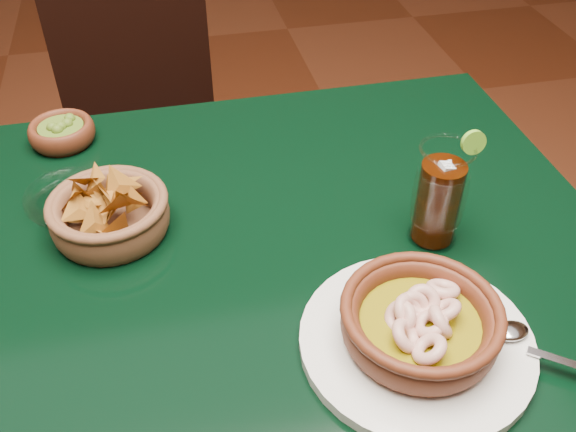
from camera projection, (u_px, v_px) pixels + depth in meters
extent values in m
cube|color=black|center=(186.00, 265.00, 0.88)|extent=(1.20, 0.80, 0.04)
cylinder|color=black|center=(423.00, 244.00, 1.47)|extent=(0.06, 0.06, 0.71)
cube|color=black|center=(162.00, 178.00, 1.56)|extent=(0.44, 0.44, 0.04)
cylinder|color=black|center=(120.00, 303.00, 1.53)|extent=(0.03, 0.03, 0.42)
cylinder|color=black|center=(252.00, 267.00, 1.62)|extent=(0.03, 0.03, 0.42)
cylinder|color=black|center=(99.00, 218.00, 1.77)|extent=(0.03, 0.03, 0.42)
cylinder|color=black|center=(215.00, 191.00, 1.86)|extent=(0.03, 0.03, 0.42)
cube|color=black|center=(134.00, 63.00, 1.54)|extent=(0.37, 0.08, 0.41)
cylinder|color=silver|center=(416.00, 342.00, 0.75)|extent=(0.27, 0.27, 0.01)
cylinder|color=#4D1F11|center=(417.00, 335.00, 0.74)|extent=(0.16, 0.16, 0.01)
torus|color=#4D1F11|center=(420.00, 323.00, 0.73)|extent=(0.20, 0.20, 0.04)
torus|color=#4D1F11|center=(422.00, 310.00, 0.71)|extent=(0.19, 0.19, 0.01)
cylinder|color=#6C6008|center=(420.00, 323.00, 0.73)|extent=(0.14, 0.14, 0.01)
torus|color=#D1A393|center=(444.00, 311.00, 0.72)|extent=(0.06, 0.05, 0.05)
torus|color=#D1A393|center=(443.00, 289.00, 0.75)|extent=(0.06, 0.06, 0.03)
torus|color=#D1A393|center=(422.00, 302.00, 0.73)|extent=(0.05, 0.05, 0.04)
torus|color=#D1A393|center=(413.00, 308.00, 0.73)|extent=(0.06, 0.05, 0.05)
torus|color=#D1A393|center=(408.00, 311.00, 0.72)|extent=(0.05, 0.06, 0.05)
torus|color=#D1A393|center=(400.00, 318.00, 0.72)|extent=(0.04, 0.05, 0.05)
torus|color=#D1A393|center=(406.00, 336.00, 0.70)|extent=(0.05, 0.05, 0.04)
torus|color=#D1A393|center=(429.00, 349.00, 0.68)|extent=(0.05, 0.06, 0.04)
torus|color=#D1A393|center=(431.00, 324.00, 0.71)|extent=(0.05, 0.06, 0.04)
torus|color=#D1A393|center=(440.00, 322.00, 0.71)|extent=(0.03, 0.05, 0.05)
ellipsoid|color=silver|center=(511.00, 331.00, 0.74)|extent=(0.04, 0.03, 0.01)
cylinder|color=brown|center=(113.00, 228.00, 0.91)|extent=(0.14, 0.14, 0.01)
torus|color=brown|center=(110.00, 216.00, 0.89)|extent=(0.20, 0.20, 0.06)
torus|color=brown|center=(107.00, 203.00, 0.88)|extent=(0.17, 0.17, 0.01)
cone|color=#9F611D|center=(109.00, 235.00, 0.86)|extent=(0.07, 0.06, 0.07)
cone|color=#9F611D|center=(94.00, 222.00, 0.85)|extent=(0.05, 0.06, 0.08)
cone|color=#9F611D|center=(132.00, 199.00, 0.88)|extent=(0.06, 0.07, 0.08)
cone|color=#9F611D|center=(85.00, 212.00, 0.90)|extent=(0.07, 0.05, 0.05)
cone|color=#9F611D|center=(113.00, 195.00, 0.89)|extent=(0.06, 0.06, 0.08)
cone|color=#9F611D|center=(86.00, 180.00, 0.88)|extent=(0.09, 0.06, 0.07)
cone|color=#9F611D|center=(100.00, 195.00, 0.87)|extent=(0.07, 0.04, 0.08)
cone|color=#9F611D|center=(98.00, 213.00, 0.88)|extent=(0.06, 0.05, 0.08)
cone|color=#9F611D|center=(105.00, 201.00, 0.87)|extent=(0.03, 0.08, 0.08)
cone|color=#9F611D|center=(110.00, 200.00, 0.88)|extent=(0.08, 0.06, 0.07)
cone|color=#9F611D|center=(99.00, 204.00, 0.87)|extent=(0.08, 0.07, 0.06)
cone|color=#9F611D|center=(118.00, 203.00, 0.86)|extent=(0.07, 0.05, 0.06)
cone|color=#9F611D|center=(119.00, 185.00, 0.87)|extent=(0.08, 0.03, 0.07)
cone|color=#9F611D|center=(94.00, 178.00, 0.88)|extent=(0.06, 0.09, 0.07)
cone|color=#9F611D|center=(114.00, 205.00, 0.88)|extent=(0.05, 0.06, 0.06)
cone|color=#9F611D|center=(127.00, 182.00, 0.90)|extent=(0.08, 0.08, 0.04)
cone|color=#9F611D|center=(79.00, 209.00, 0.86)|extent=(0.06, 0.06, 0.07)
cone|color=#9F611D|center=(110.00, 190.00, 0.89)|extent=(0.07, 0.06, 0.05)
cone|color=#9F611D|center=(127.00, 199.00, 0.85)|extent=(0.07, 0.06, 0.06)
cone|color=#9F611D|center=(122.00, 196.00, 0.90)|extent=(0.08, 0.05, 0.07)
cone|color=#9F611D|center=(106.00, 194.00, 0.87)|extent=(0.04, 0.08, 0.08)
cone|color=#9F611D|center=(117.00, 227.00, 0.87)|extent=(0.08, 0.03, 0.08)
cone|color=#9F611D|center=(75.00, 197.00, 0.87)|extent=(0.06, 0.07, 0.06)
cone|color=#9F611D|center=(83.00, 191.00, 0.87)|extent=(0.06, 0.06, 0.06)
cylinder|color=#4D1F11|center=(64.00, 141.00, 1.08)|extent=(0.09, 0.09, 0.01)
torus|color=#4D1F11|center=(62.00, 132.00, 1.07)|extent=(0.13, 0.13, 0.04)
cylinder|color=#395415|center=(61.00, 129.00, 1.06)|extent=(0.07, 0.07, 0.01)
sphere|color=#395415|center=(57.00, 130.00, 1.05)|extent=(0.02, 0.02, 0.02)
sphere|color=#395415|center=(61.00, 127.00, 1.06)|extent=(0.02, 0.02, 0.02)
sphere|color=#395415|center=(52.00, 128.00, 1.06)|extent=(0.02, 0.02, 0.02)
sphere|color=#395415|center=(70.00, 119.00, 1.08)|extent=(0.02, 0.02, 0.02)
sphere|color=#395415|center=(67.00, 124.00, 1.06)|extent=(0.02, 0.02, 0.02)
cylinder|color=white|center=(431.00, 235.00, 0.90)|extent=(0.07, 0.07, 0.01)
torus|color=white|center=(439.00, 195.00, 0.85)|extent=(0.15, 0.15, 0.08)
cylinder|color=black|center=(438.00, 202.00, 0.86)|extent=(0.06, 0.06, 0.12)
cube|color=silver|center=(450.00, 169.00, 0.83)|extent=(0.03, 0.03, 0.03)
cube|color=silver|center=(445.00, 170.00, 0.82)|extent=(0.02, 0.02, 0.02)
cube|color=silver|center=(448.00, 172.00, 0.82)|extent=(0.02, 0.03, 0.03)
torus|color=white|center=(448.00, 150.00, 0.80)|extent=(0.07, 0.07, 0.00)
cylinder|color=#65A827|center=(473.00, 142.00, 0.81)|extent=(0.03, 0.01, 0.03)
cylinder|color=white|center=(70.00, 203.00, 0.95)|extent=(0.11, 0.11, 0.01)
torus|color=white|center=(68.00, 196.00, 0.94)|extent=(0.13, 0.13, 0.03)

